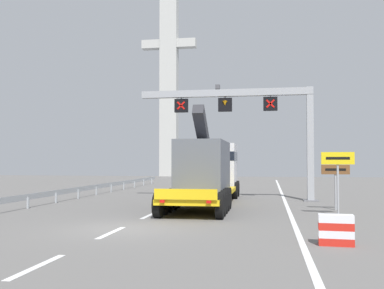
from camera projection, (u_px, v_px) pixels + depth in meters
The scene contains 10 objects.
ground at pixel (124, 229), 16.45m from camera, with size 112.00×112.00×0.00m, color slate.
lane_markings at pixel (200, 192), 35.48m from camera, with size 0.20×53.17×0.01m.
edge_line_right at pixel (285, 202), 27.24m from camera, with size 0.20×63.00×0.01m, color silver.
overhead_lane_gantry at pixel (250, 111), 28.59m from camera, with size 11.21×0.90×7.38m.
heavy_haul_truck_yellow at pixel (209, 169), 26.76m from camera, with size 3.06×14.08×5.30m.
exit_sign_yellow at pixel (338, 168), 20.33m from camera, with size 1.45×0.15×2.88m.
tourist_info_sign_brown at pixel (335, 176), 22.76m from camera, with size 1.39×0.15×2.29m.
crash_barrier_striped at pixel (336, 230), 13.27m from camera, with size 1.03×0.57×0.90m.
guardrail_left at pixel (96, 187), 32.82m from camera, with size 0.13×34.73×0.76m.
bridge_pylon_distant at pixel (169, 67), 74.20m from camera, with size 9.00×2.00×35.06m.
Camera 1 is at (5.22, -15.90, 2.48)m, focal length 42.20 mm.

